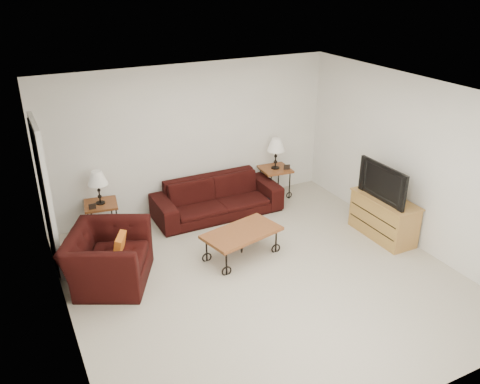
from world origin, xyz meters
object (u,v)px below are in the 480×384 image
at_px(tv_stand, 383,217).
at_px(backpack, 264,197).
at_px(television, 387,182).
at_px(coffee_table, 242,244).
at_px(lamp_left, 98,187).
at_px(armchair, 108,257).
at_px(side_table_right, 275,182).
at_px(lamp_right, 276,154).
at_px(sofa, 217,197).
at_px(side_table_left, 103,219).

height_order(tv_stand, backpack, tv_stand).
bearing_deg(television, tv_stand, 90.00).
bearing_deg(backpack, coffee_table, -146.38).
bearing_deg(coffee_table, tv_stand, -11.21).
xyz_separation_m(lamp_left, armchair, (-0.21, -1.35, -0.44)).
bearing_deg(backpack, side_table_right, 24.26).
xyz_separation_m(lamp_left, tv_stand, (3.90, -2.03, -0.48)).
bearing_deg(lamp_right, sofa, -171.72).
bearing_deg(lamp_left, backpack, -7.77).
height_order(side_table_left, side_table_right, side_table_right).
distance_m(side_table_left, tv_stand, 4.39).
height_order(side_table_right, backpack, side_table_right).
distance_m(coffee_table, tv_stand, 2.29).
relative_size(coffee_table, tv_stand, 1.02).
relative_size(lamp_left, coffee_table, 0.48).
height_order(sofa, armchair, armchair).
bearing_deg(coffee_table, side_table_left, 136.18).
height_order(lamp_right, tv_stand, lamp_right).
bearing_deg(tv_stand, armchair, 170.54).
bearing_deg(television, lamp_left, -117.65).
distance_m(sofa, coffee_table, 1.43).
xyz_separation_m(lamp_left, coffee_table, (1.65, -1.59, -0.60)).
bearing_deg(television, sofa, -133.07).
xyz_separation_m(sofa, coffee_table, (-0.24, -1.41, -0.11)).
xyz_separation_m(tv_stand, backpack, (-1.20, 1.66, -0.10)).
relative_size(coffee_table, armchair, 0.98).
xyz_separation_m(lamp_right, tv_stand, (0.76, -2.03, -0.51)).
height_order(sofa, coffee_table, sofa).
height_order(sofa, side_table_left, sofa).
height_order(coffee_table, armchair, armchair).
relative_size(lamp_left, backpack, 1.19).
xyz_separation_m(coffee_table, armchair, (-1.86, 0.24, 0.16)).
xyz_separation_m(side_table_left, television, (3.88, -2.03, 0.67)).
height_order(lamp_right, television, television).
distance_m(side_table_left, television, 4.43).
xyz_separation_m(coffee_table, television, (2.22, -0.44, 0.73)).
bearing_deg(television, side_table_left, -117.65).
xyz_separation_m(coffee_table, tv_stand, (2.24, -0.44, 0.12)).
distance_m(armchair, backpack, 3.07).
relative_size(side_table_left, lamp_right, 0.96).
distance_m(sofa, side_table_left, 1.91).
xyz_separation_m(side_table_left, lamp_right, (3.13, -0.00, 0.57)).
relative_size(side_table_right, lamp_left, 1.04).
distance_m(side_table_right, tv_stand, 2.17).
height_order(television, backpack, television).
bearing_deg(lamp_right, side_table_left, 180.00).
bearing_deg(side_table_left, coffee_table, -43.82).
bearing_deg(television, lamp_right, -159.90).
relative_size(side_table_right, backpack, 1.24).
bearing_deg(lamp_right, tv_stand, -69.41).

